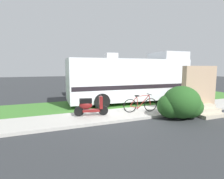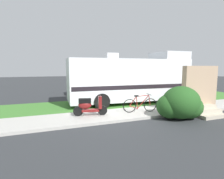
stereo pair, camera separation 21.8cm
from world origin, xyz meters
TOP-DOWN VIEW (x-y plane):
  - ground_plane at (0.00, 0.00)m, footprint 80.00×80.00m
  - sidewalk at (0.00, -1.20)m, footprint 24.00×2.00m
  - grass_strip at (0.00, 1.50)m, footprint 24.00×3.40m
  - motorhome_rv at (2.09, 1.45)m, footprint 7.77×2.93m
  - scooter at (-1.25, -1.06)m, footprint 1.54×0.59m
  - bicycle at (1.26, -1.31)m, footprint 1.73×0.52m
  - pickup_truck_near at (2.02, 6.09)m, footprint 5.33×2.29m
  - porch_steps at (4.14, -2.29)m, footprint 2.00×1.26m
  - bush_by_porch at (2.52, -2.68)m, footprint 2.06×1.55m
  - bottle_green at (3.76, -1.12)m, footprint 0.06×0.06m
  - bottle_spare at (5.13, -1.00)m, footprint 0.07×0.07m

SIDE VIEW (x-z plane):
  - ground_plane at x=0.00m, z-range 0.00..0.00m
  - grass_strip at x=0.00m, z-range 0.00..0.08m
  - sidewalk at x=0.00m, z-range 0.00..0.12m
  - bottle_green at x=3.76m, z-range 0.10..0.37m
  - bottle_spare at x=5.13m, z-range 0.10..0.38m
  - bicycle at x=1.26m, z-range 0.05..0.94m
  - scooter at x=-1.25m, z-range 0.10..1.06m
  - bush_by_porch at x=2.52m, z-range -0.04..1.42m
  - pickup_truck_near at x=2.02m, z-range 0.06..1.84m
  - porch_steps at x=4.14m, z-range -0.23..2.17m
  - motorhome_rv at x=2.09m, z-range -0.09..3.24m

